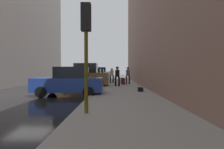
{
  "coord_description": "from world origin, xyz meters",
  "views": [
    {
      "loc": [
        5.4,
        -11.17,
        1.55
      ],
      "look_at": [
        5.27,
        3.62,
        1.23
      ],
      "focal_mm": 28.0,
      "sensor_mm": 36.0,
      "label": 1
    }
  ],
  "objects_px": {
    "parked_silver_sedan": "(92,76)",
    "rolling_suitcase": "(123,81)",
    "parked_white_van": "(100,73)",
    "duffel_bag": "(140,89)",
    "pedestrian_with_fedora": "(117,75)",
    "parked_blue_sedan": "(69,82)",
    "parked_gray_coupe": "(97,75)",
    "pedestrian_in_tan_coat": "(112,75)",
    "traffic_light": "(86,34)",
    "pedestrian_with_beanie": "(128,75)",
    "parked_bronze_suv": "(85,76)",
    "fire_hydrant": "(102,83)"
  },
  "relations": [
    {
      "from": "parked_silver_sedan",
      "to": "rolling_suitcase",
      "type": "relative_size",
      "value": 4.06
    },
    {
      "from": "parked_silver_sedan",
      "to": "rolling_suitcase",
      "type": "height_order",
      "value": "parked_silver_sedan"
    },
    {
      "from": "parked_white_van",
      "to": "duffel_bag",
      "type": "height_order",
      "value": "parked_white_van"
    },
    {
      "from": "pedestrian_with_fedora",
      "to": "parked_blue_sedan",
      "type": "bearing_deg",
      "value": -121.78
    },
    {
      "from": "parked_blue_sedan",
      "to": "rolling_suitcase",
      "type": "xyz_separation_m",
      "value": [
        3.7,
        6.98,
        -0.36
      ]
    },
    {
      "from": "parked_white_van",
      "to": "parked_silver_sedan",
      "type": "bearing_deg",
      "value": -90.0
    },
    {
      "from": "parked_gray_coupe",
      "to": "rolling_suitcase",
      "type": "distance_m",
      "value": 11.45
    },
    {
      "from": "pedestrian_in_tan_coat",
      "to": "duffel_bag",
      "type": "relative_size",
      "value": 3.89
    },
    {
      "from": "traffic_light",
      "to": "rolling_suitcase",
      "type": "xyz_separation_m",
      "value": [
        1.85,
        12.1,
        -2.27
      ]
    },
    {
      "from": "rolling_suitcase",
      "to": "pedestrian_with_beanie",
      "type": "bearing_deg",
      "value": 50.17
    },
    {
      "from": "parked_bronze_suv",
      "to": "parked_silver_sedan",
      "type": "xyz_separation_m",
      "value": [
        0.0,
        5.61,
        -0.18
      ]
    },
    {
      "from": "duffel_bag",
      "to": "parked_bronze_suv",
      "type": "bearing_deg",
      "value": 133.5
    },
    {
      "from": "parked_bronze_suv",
      "to": "parked_white_van",
      "type": "height_order",
      "value": "same"
    },
    {
      "from": "parked_white_van",
      "to": "rolling_suitcase",
      "type": "distance_m",
      "value": 17.83
    },
    {
      "from": "parked_silver_sedan",
      "to": "pedestrian_with_beanie",
      "type": "relative_size",
      "value": 2.38
    },
    {
      "from": "rolling_suitcase",
      "to": "fire_hydrant",
      "type": "bearing_deg",
      "value": -120.56
    },
    {
      "from": "parked_white_van",
      "to": "duffel_bag",
      "type": "distance_m",
      "value": 23.99
    },
    {
      "from": "parked_silver_sedan",
      "to": "fire_hydrant",
      "type": "relative_size",
      "value": 6.0
    },
    {
      "from": "parked_bronze_suv",
      "to": "traffic_light",
      "type": "xyz_separation_m",
      "value": [
        1.85,
        -10.8,
        1.73
      ]
    },
    {
      "from": "parked_silver_sedan",
      "to": "parked_white_van",
      "type": "bearing_deg",
      "value": 90.0
    },
    {
      "from": "parked_blue_sedan",
      "to": "parked_gray_coupe",
      "type": "height_order",
      "value": "same"
    },
    {
      "from": "parked_white_van",
      "to": "traffic_light",
      "type": "relative_size",
      "value": 1.29
    },
    {
      "from": "pedestrian_with_fedora",
      "to": "duffel_bag",
      "type": "height_order",
      "value": "pedestrian_with_fedora"
    },
    {
      "from": "pedestrian_with_fedora",
      "to": "parked_gray_coupe",
      "type": "bearing_deg",
      "value": 103.62
    },
    {
      "from": "parked_blue_sedan",
      "to": "duffel_bag",
      "type": "height_order",
      "value": "parked_blue_sedan"
    },
    {
      "from": "fire_hydrant",
      "to": "pedestrian_with_fedora",
      "type": "relative_size",
      "value": 0.4
    },
    {
      "from": "parked_silver_sedan",
      "to": "traffic_light",
      "type": "height_order",
      "value": "traffic_light"
    },
    {
      "from": "pedestrian_with_beanie",
      "to": "pedestrian_in_tan_coat",
      "type": "bearing_deg",
      "value": 138.53
    },
    {
      "from": "fire_hydrant",
      "to": "pedestrian_with_beanie",
      "type": "relative_size",
      "value": 0.4
    },
    {
      "from": "parked_silver_sedan",
      "to": "duffel_bag",
      "type": "relative_size",
      "value": 9.6
    },
    {
      "from": "parked_white_van",
      "to": "rolling_suitcase",
      "type": "bearing_deg",
      "value": -78.01
    },
    {
      "from": "traffic_light",
      "to": "pedestrian_in_tan_coat",
      "type": "bearing_deg",
      "value": 87.17
    },
    {
      "from": "pedestrian_with_beanie",
      "to": "pedestrian_with_fedora",
      "type": "xyz_separation_m",
      "value": [
        -1.19,
        -2.68,
        0.0
      ]
    },
    {
      "from": "rolling_suitcase",
      "to": "parked_silver_sedan",
      "type": "bearing_deg",
      "value": 130.62
    },
    {
      "from": "parked_silver_sedan",
      "to": "pedestrian_in_tan_coat",
      "type": "relative_size",
      "value": 2.47
    },
    {
      "from": "parked_blue_sedan",
      "to": "traffic_light",
      "type": "distance_m",
      "value": 5.77
    },
    {
      "from": "pedestrian_with_beanie",
      "to": "rolling_suitcase",
      "type": "xyz_separation_m",
      "value": [
        -0.59,
        -0.7,
        -0.65
      ]
    },
    {
      "from": "parked_blue_sedan",
      "to": "parked_silver_sedan",
      "type": "height_order",
      "value": "same"
    },
    {
      "from": "parked_bronze_suv",
      "to": "duffel_bag",
      "type": "xyz_separation_m",
      "value": [
        4.56,
        -4.81,
        -0.74
      ]
    },
    {
      "from": "parked_silver_sedan",
      "to": "parked_white_van",
      "type": "relative_size",
      "value": 0.91
    },
    {
      "from": "parked_bronze_suv",
      "to": "duffel_bag",
      "type": "relative_size",
      "value": 10.5
    },
    {
      "from": "pedestrian_with_beanie",
      "to": "pedestrian_with_fedora",
      "type": "distance_m",
      "value": 2.93
    },
    {
      "from": "pedestrian_in_tan_coat",
      "to": "parked_gray_coupe",
      "type": "bearing_deg",
      "value": 106.58
    },
    {
      "from": "pedestrian_in_tan_coat",
      "to": "rolling_suitcase",
      "type": "relative_size",
      "value": 1.64
    },
    {
      "from": "parked_white_van",
      "to": "pedestrian_with_fedora",
      "type": "bearing_deg",
      "value": -80.91
    },
    {
      "from": "parked_white_van",
      "to": "pedestrian_with_beanie",
      "type": "distance_m",
      "value": 17.27
    },
    {
      "from": "parked_bronze_suv",
      "to": "fire_hydrant",
      "type": "bearing_deg",
      "value": -46.77
    },
    {
      "from": "pedestrian_in_tan_coat",
      "to": "rolling_suitcase",
      "type": "distance_m",
      "value": 2.58
    },
    {
      "from": "fire_hydrant",
      "to": "rolling_suitcase",
      "type": "xyz_separation_m",
      "value": [
        1.9,
        3.22,
        -0.01
      ]
    },
    {
      "from": "parked_blue_sedan",
      "to": "duffel_bag",
      "type": "distance_m",
      "value": 4.68
    }
  ]
}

